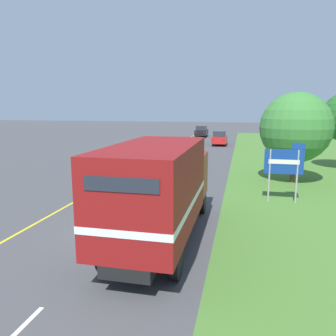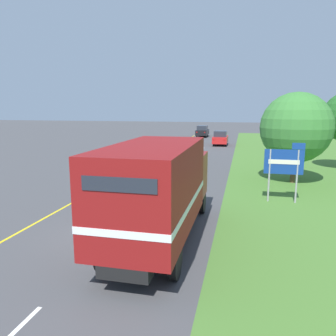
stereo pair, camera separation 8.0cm
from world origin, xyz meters
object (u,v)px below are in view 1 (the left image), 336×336
(lead_car_white, at_px, (166,153))
(highway_sign, at_px, (285,164))
(horse_trailer_truck, at_px, (160,188))
(lead_car_red_ahead, at_px, (220,138))
(lead_car_black_ahead, at_px, (201,131))
(roadside_tree_near, at_px, (296,128))

(lead_car_white, height_order, highway_sign, highway_sign)
(highway_sign, bearing_deg, horse_trailer_truck, -127.67)
(lead_car_white, distance_m, lead_car_red_ahead, 16.31)
(lead_car_black_ahead, relative_size, roadside_tree_near, 0.76)
(lead_car_red_ahead, bearing_deg, horse_trailer_truck, -89.82)
(lead_car_white, xyz_separation_m, roadside_tree_near, (9.41, -4.48, 2.51))
(horse_trailer_truck, xyz_separation_m, roadside_tree_near, (5.97, 11.12, 1.51))
(lead_car_red_ahead, distance_m, lead_car_black_ahead, 12.30)
(lead_car_white, distance_m, lead_car_black_ahead, 27.67)
(lead_car_white, height_order, lead_car_red_ahead, lead_car_white)
(lead_car_white, height_order, lead_car_black_ahead, lead_car_white)
(lead_car_red_ahead, xyz_separation_m, lead_car_black_ahead, (-3.77, 11.71, 0.01))
(lead_car_white, bearing_deg, horse_trailer_truck, -77.55)
(horse_trailer_truck, height_order, lead_car_black_ahead, horse_trailer_truck)
(highway_sign, bearing_deg, roadside_tree_near, 76.91)
(lead_car_black_ahead, height_order, roadside_tree_near, roadside_tree_near)
(lead_car_red_ahead, height_order, lead_car_black_ahead, lead_car_black_ahead)
(lead_car_red_ahead, bearing_deg, roadside_tree_near, -73.47)
(horse_trailer_truck, bearing_deg, lead_car_white, 102.45)
(lead_car_white, bearing_deg, highway_sign, -48.40)
(highway_sign, distance_m, roadside_tree_near, 5.21)
(horse_trailer_truck, distance_m, roadside_tree_near, 12.71)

